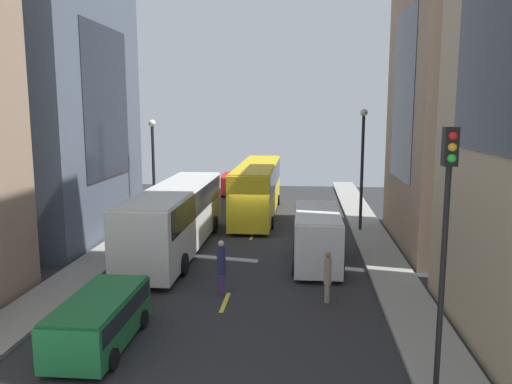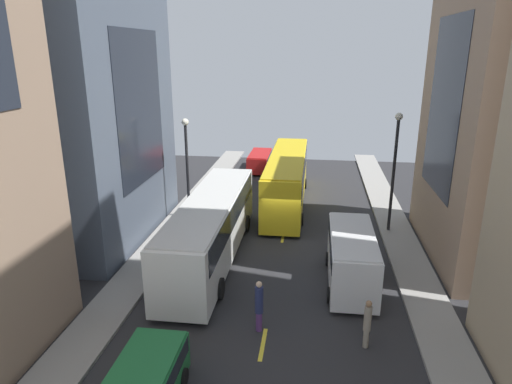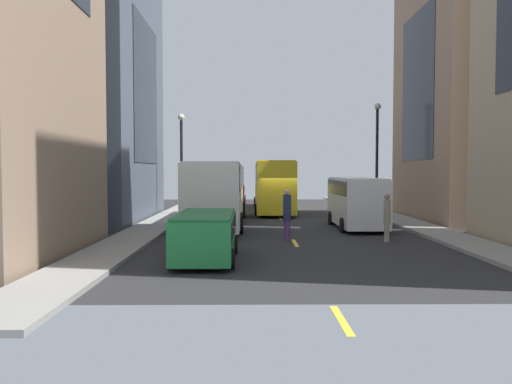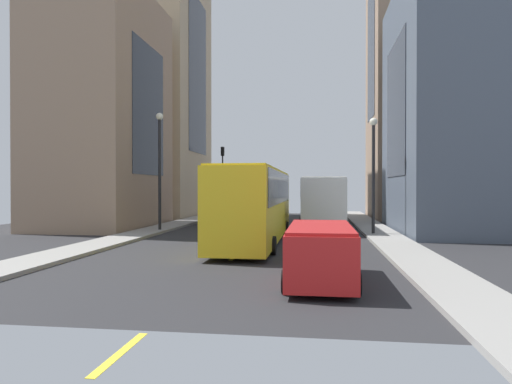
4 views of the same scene
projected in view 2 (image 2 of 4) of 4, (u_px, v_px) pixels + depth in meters
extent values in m
plane|color=#28282B|center=(283.00, 236.00, 27.09)|extent=(39.66, 39.66, 0.00)
cube|color=gray|center=(173.00, 229.00, 27.91)|extent=(1.99, 44.00, 0.15)
cube|color=gray|center=(400.00, 241.00, 26.21)|extent=(1.99, 44.00, 0.15)
cube|color=yellow|center=(263.00, 344.00, 17.17)|extent=(0.16, 2.00, 0.01)
cube|color=yellow|center=(283.00, 236.00, 27.08)|extent=(0.16, 2.00, 0.01)
cube|color=yellow|center=(293.00, 185.00, 37.00)|extent=(0.16, 2.00, 0.01)
cube|color=yellow|center=(298.00, 156.00, 46.91)|extent=(0.16, 2.00, 0.01)
cube|color=#4C5666|center=(71.00, 107.00, 25.50)|extent=(8.17, 11.62, 15.17)
cube|color=#1E232D|center=(71.00, 107.00, 25.50)|extent=(8.25, 6.39, 8.34)
cube|color=silver|center=(211.00, 227.00, 23.69)|extent=(2.55, 12.83, 3.00)
cube|color=black|center=(211.00, 212.00, 23.43)|extent=(2.60, 11.80, 1.20)
cube|color=beige|center=(210.00, 200.00, 23.22)|extent=(2.45, 12.32, 0.08)
cylinder|color=black|center=(208.00, 221.00, 27.98)|extent=(0.46, 1.00, 1.00)
cylinder|color=black|center=(245.00, 223.00, 27.69)|extent=(0.46, 1.00, 1.00)
cylinder|color=black|center=(167.00, 285.00, 20.47)|extent=(0.46, 1.00, 1.00)
cylinder|color=black|center=(218.00, 289.00, 20.17)|extent=(0.46, 1.00, 1.00)
cube|color=yellow|center=(287.00, 179.00, 32.14)|extent=(2.45, 12.93, 3.30)
cube|color=black|center=(287.00, 167.00, 31.88)|extent=(2.50, 11.89, 1.48)
cube|color=gold|center=(287.00, 156.00, 31.62)|extent=(2.35, 12.41, 0.08)
cylinder|color=black|center=(276.00, 182.00, 36.51)|extent=(0.44, 0.76, 0.76)
cylinder|color=black|center=(304.00, 183.00, 36.23)|extent=(0.44, 0.76, 0.76)
cylinder|color=black|center=(265.00, 218.00, 28.95)|extent=(0.44, 0.76, 0.76)
cylinder|color=black|center=(300.00, 219.00, 28.67)|extent=(0.44, 0.76, 0.76)
cube|color=white|center=(352.00, 258.00, 21.19)|extent=(2.05, 5.84, 2.30)
cube|color=black|center=(353.00, 243.00, 20.96)|extent=(2.09, 5.37, 0.69)
cube|color=silver|center=(353.00, 235.00, 20.83)|extent=(1.97, 5.61, 0.08)
cylinder|color=black|center=(329.00, 259.00, 23.32)|extent=(0.37, 0.72, 0.72)
cylinder|color=black|center=(367.00, 261.00, 23.09)|extent=(0.37, 0.72, 0.72)
cylinder|color=black|center=(331.00, 295.00, 19.90)|extent=(0.37, 0.72, 0.72)
cylinder|color=black|center=(375.00, 298.00, 19.67)|extent=(0.37, 0.72, 0.72)
cube|color=black|center=(139.00, 383.00, 13.54)|extent=(1.88, 4.14, 0.55)
cube|color=#1A612F|center=(138.00, 373.00, 13.43)|extent=(1.77, 4.32, 0.08)
cylinder|color=black|center=(133.00, 373.00, 15.22)|extent=(0.33, 0.62, 0.62)
cylinder|color=black|center=(181.00, 377.00, 15.01)|extent=(0.33, 0.62, 0.62)
cube|color=red|center=(260.00, 161.00, 41.42)|extent=(1.80, 4.68, 1.39)
cube|color=black|center=(260.00, 157.00, 41.31)|extent=(1.84, 4.30, 0.58)
cube|color=#A91A1A|center=(260.00, 153.00, 41.19)|extent=(1.73, 4.49, 0.08)
cylinder|color=black|center=(253.00, 163.00, 43.06)|extent=(0.32, 0.62, 0.62)
cylinder|color=black|center=(270.00, 163.00, 42.85)|extent=(0.32, 0.62, 0.62)
cylinder|color=black|center=(249.00, 171.00, 40.32)|extent=(0.32, 0.62, 0.62)
cylinder|color=black|center=(267.00, 171.00, 40.11)|extent=(0.32, 0.62, 0.62)
cylinder|color=gray|center=(366.00, 339.00, 16.92)|extent=(0.21, 0.21, 0.73)
cylinder|color=gray|center=(368.00, 318.00, 16.65)|extent=(0.28, 0.28, 1.02)
sphere|color=#8C6647|center=(369.00, 304.00, 16.46)|extent=(0.23, 0.23, 0.23)
cylinder|color=#593372|center=(259.00, 321.00, 17.91)|extent=(0.25, 0.25, 0.83)
cylinder|color=navy|center=(259.00, 300.00, 17.61)|extent=(0.34, 0.34, 1.11)
sphere|color=beige|center=(259.00, 284.00, 17.40)|extent=(0.24, 0.24, 0.24)
cylinder|color=black|center=(188.00, 172.00, 28.80)|extent=(0.18, 0.18, 6.08)
sphere|color=silver|center=(185.00, 122.00, 27.82)|extent=(0.44, 0.44, 0.44)
cylinder|color=black|center=(393.00, 177.00, 26.61)|extent=(0.18, 0.18, 6.74)
sphere|color=silver|center=(399.00, 117.00, 25.53)|extent=(0.44, 0.44, 0.44)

